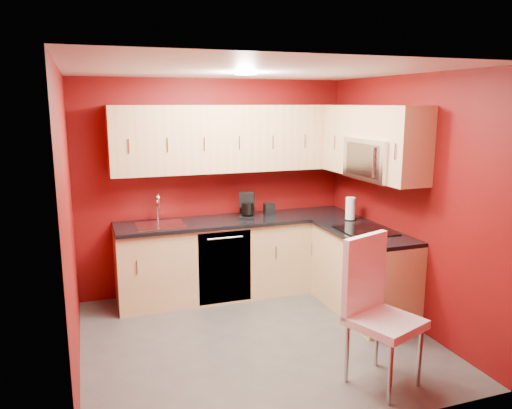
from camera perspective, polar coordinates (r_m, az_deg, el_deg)
floor at (r=4.95m, az=0.03°, el=-15.12°), size 3.20×3.20×0.00m
ceiling at (r=4.44m, az=0.03°, el=15.12°), size 3.20×3.20×0.00m
wall_back at (r=5.95m, az=-4.75°, el=2.07°), size 3.20×0.00×3.20m
wall_front at (r=3.20m, az=8.98°, el=-6.27°), size 3.20×0.00×3.20m
wall_left at (r=4.29m, az=-20.58°, el=-2.30°), size 0.00×3.00×3.00m
wall_right at (r=5.27m, az=16.67°, el=0.41°), size 0.00×3.00×3.00m
base_cabinets_back at (r=5.91m, az=-2.00°, el=-6.09°), size 2.80×0.60×0.87m
base_cabinets_right at (r=5.52m, az=12.11°, el=-7.64°), size 0.60×1.30×0.87m
countertop_back at (r=5.77m, az=-1.98°, el=-1.83°), size 2.80×0.63×0.04m
countertop_right at (r=5.37m, az=12.26°, el=-3.11°), size 0.63×1.27×0.04m
upper_cabinets_back at (r=5.76m, az=-2.47°, el=7.56°), size 2.80×0.35×0.75m
upper_cabinets_right at (r=5.46m, az=12.84°, el=7.73°), size 0.35×1.55×0.75m
microwave at (r=5.26m, az=13.83°, el=5.06°), size 0.42×0.76×0.42m
cooktop at (r=5.33m, az=12.42°, el=-2.94°), size 0.50×0.55×0.01m
sink at (r=5.59m, az=-10.90°, el=-1.91°), size 0.52×0.42×0.35m
dishwasher_front at (r=5.58m, az=-3.57°, el=-7.19°), size 0.60×0.02×0.82m
downlight at (r=4.72m, az=-1.21°, el=14.72°), size 0.20×0.20×0.01m
coffee_maker at (r=5.77m, az=-1.08°, el=-0.15°), size 0.25×0.28×0.29m
napkin_holder at (r=6.01m, az=1.52°, el=-0.47°), size 0.13×0.13×0.13m
paper_towel at (r=5.79m, az=10.74°, el=-0.47°), size 0.15×0.15×0.26m
dining_chair at (r=4.12m, az=14.57°, el=-12.05°), size 0.63×0.64×1.20m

